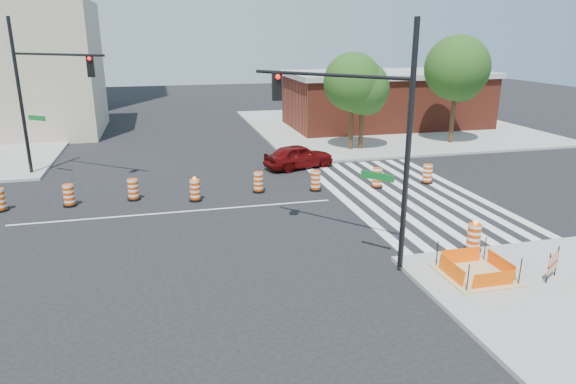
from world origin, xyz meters
The scene contains 23 objects.
ground centered at (0.00, 0.00, 0.00)m, with size 120.00×120.00×0.00m, color black.
sidewalk_ne centered at (18.00, 18.00, 0.07)m, with size 22.00×22.00×0.15m, color gray.
crosswalk_east centered at (10.95, 0.00, 0.01)m, with size 6.75×13.50×0.01m.
lane_centerline centered at (0.00, 0.00, 0.01)m, with size 14.00×0.12×0.01m, color silver.
excavation_pit centered at (9.00, -9.00, 0.22)m, with size 2.20×2.20×0.90m.
brick_storefront centered at (18.00, 18.00, 2.32)m, with size 16.50×8.50×4.60m.
beige_midrise centered at (-12.00, 22.00, 5.00)m, with size 14.00×10.00×10.00m, color tan.
red_coupe centered at (7.25, 6.29, 0.71)m, with size 1.67×4.16×1.42m, color #530707.
signal_pole_se centered at (5.85, -6.55, 4.85)m, with size 4.03×4.60×7.91m.
signal_pole_nw centered at (-6.35, 7.33, 5.09)m, with size 4.97×4.06×8.31m.
pit_drum centered at (10.02, -7.25, 0.63)m, with size 0.59×0.59×1.16m.
barricade centered at (11.14, -9.81, 0.70)m, with size 0.75×0.49×1.01m.
tree_north_c centered at (11.88, 9.91, 4.35)m, with size 3.81×3.81×6.49m.
tree_north_d centered at (12.57, 9.87, 3.98)m, with size 3.49×3.49×5.94m.
tree_north_e centered at (19.60, 10.24, 5.07)m, with size 4.44×4.44×7.55m.
median_drum_1 centered at (-7.66, 2.06, 0.48)m, with size 0.60×0.60×1.02m.
median_drum_2 centered at (-4.78, 2.05, 0.48)m, with size 0.60×0.60×1.02m.
median_drum_3 centered at (-1.97, 2.30, 0.48)m, with size 0.60×0.60×1.02m.
median_drum_4 centered at (0.88, 1.46, 0.49)m, with size 0.60×0.60×1.18m.
median_drum_5 centered at (4.04, 2.10, 0.48)m, with size 0.60×0.60×1.02m.
median_drum_6 centered at (6.88, 1.67, 0.48)m, with size 0.60×0.60×1.02m.
median_drum_7 centered at (10.09, 1.40, 0.48)m, with size 0.60×0.60×1.02m.
median_drum_8 centered at (13.00, 1.50, 0.48)m, with size 0.60×0.60×1.02m.
Camera 1 is at (-0.47, -22.04, 7.57)m, focal length 32.00 mm.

